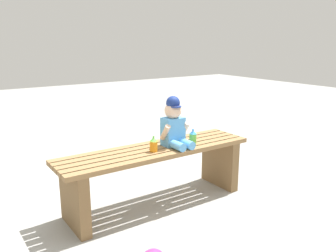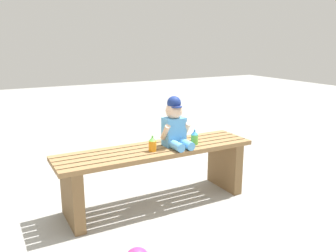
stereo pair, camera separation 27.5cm
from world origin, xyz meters
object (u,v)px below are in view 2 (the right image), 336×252
park_bench (157,166)px  child_figure (175,125)px  sippy_cup_left (153,144)px  sippy_cup_right (194,137)px

park_bench → child_figure: size_ratio=3.99×
sippy_cup_left → park_bench: bearing=44.3°
park_bench → sippy_cup_left: size_ratio=13.02×
sippy_cup_left → sippy_cup_right: same height
sippy_cup_left → sippy_cup_right: 0.38m
park_bench → sippy_cup_right: bearing=-11.2°
child_figure → sippy_cup_left: child_figure is taller
child_figure → sippy_cup_left: bearing=-170.0°
sippy_cup_right → sippy_cup_left: bearing=180.0°
sippy_cup_right → child_figure: bearing=166.5°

